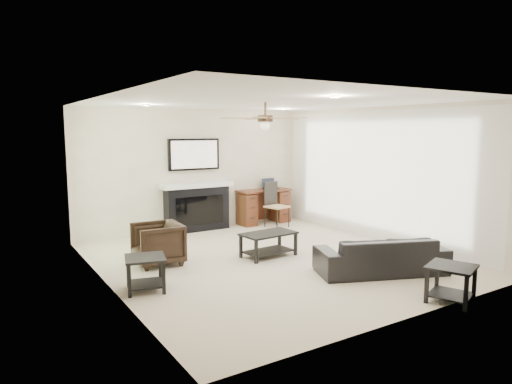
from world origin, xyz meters
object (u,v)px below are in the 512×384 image
Objects in this scene: coffee_table at (268,245)px; armchair at (158,244)px; sofa at (381,255)px; desk at (263,206)px; fireplace_unit at (197,185)px.

armchair is at bearing 157.63° from coffee_table.
sofa is at bearing -65.08° from coffee_table.
desk is (3.13, 1.82, 0.05)m from armchair.
armchair is 0.80× the size of coffee_table.
desk reaches higher than coffee_table.
sofa is at bearing -75.28° from fireplace_unit.
sofa is 4.01m from desk.
armchair is 0.59× the size of desk.
fireplace_unit is at bearing 178.48° from desk.
sofa is 4.21m from fireplace_unit.
coffee_table is 0.74× the size of desk.
fireplace_unit is at bearing -53.45° from sofa.
coffee_table is 2.78m from desk.
sofa is 2.06× the size of coffee_table.
desk reaches higher than armchair.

